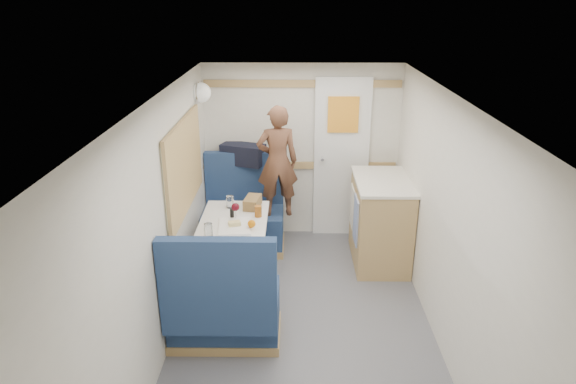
{
  "coord_description": "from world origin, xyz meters",
  "views": [
    {
      "loc": [
        -0.09,
        -3.37,
        2.69
      ],
      "look_at": [
        -0.14,
        0.9,
        1.04
      ],
      "focal_mm": 32.0,
      "sensor_mm": 36.0,
      "label": 1
    }
  ],
  "objects_px": {
    "person": "(277,162)",
    "cheese_block": "(234,224)",
    "galley_counter": "(380,221)",
    "orange_fruit": "(252,224)",
    "duffel_bag": "(243,154)",
    "beer_glass": "(258,211)",
    "wine_glass": "(235,208)",
    "tray": "(235,226)",
    "dinette_table": "(234,234)",
    "pepper_grinder": "(232,214)",
    "bench_near": "(224,311)",
    "tumbler_left": "(208,230)",
    "dome_light": "(201,93)",
    "bread_loaf": "(252,202)",
    "tumbler_mid": "(230,202)",
    "bench_far": "(244,222)"
  },
  "relations": [
    {
      "from": "cheese_block",
      "to": "bread_loaf",
      "type": "xyz_separation_m",
      "value": [
        0.13,
        0.47,
        0.02
      ]
    },
    {
      "from": "cheese_block",
      "to": "dinette_table",
      "type": "bearing_deg",
      "value": 98.77
    },
    {
      "from": "dinette_table",
      "to": "orange_fruit",
      "type": "relative_size",
      "value": 12.89
    },
    {
      "from": "bread_loaf",
      "to": "pepper_grinder",
      "type": "bearing_deg",
      "value": -121.1
    },
    {
      "from": "tray",
      "to": "beer_glass",
      "type": "height_order",
      "value": "beer_glass"
    },
    {
      "from": "orange_fruit",
      "to": "tumbler_left",
      "type": "xyz_separation_m",
      "value": [
        -0.36,
        -0.15,
        0.01
      ]
    },
    {
      "from": "tray",
      "to": "beer_glass",
      "type": "distance_m",
      "value": 0.32
    },
    {
      "from": "bench_near",
      "to": "beer_glass",
      "type": "bearing_deg",
      "value": 76.42
    },
    {
      "from": "person",
      "to": "bench_far",
      "type": "bearing_deg",
      "value": -24.63
    },
    {
      "from": "pepper_grinder",
      "to": "dinette_table",
      "type": "bearing_deg",
      "value": -33.81
    },
    {
      "from": "dome_light",
      "to": "cheese_block",
      "type": "distance_m",
      "value": 1.49
    },
    {
      "from": "tray",
      "to": "tumbler_mid",
      "type": "distance_m",
      "value": 0.48
    },
    {
      "from": "duffel_bag",
      "to": "tumbler_mid",
      "type": "height_order",
      "value": "duffel_bag"
    },
    {
      "from": "orange_fruit",
      "to": "beer_glass",
      "type": "distance_m",
      "value": 0.28
    },
    {
      "from": "bench_far",
      "to": "wine_glass",
      "type": "bearing_deg",
      "value": -88.59
    },
    {
      "from": "bench_far",
      "to": "bread_loaf",
      "type": "distance_m",
      "value": 0.76
    },
    {
      "from": "tray",
      "to": "tumbler_left",
      "type": "height_order",
      "value": "tumbler_left"
    },
    {
      "from": "dinette_table",
      "to": "bread_loaf",
      "type": "height_order",
      "value": "bread_loaf"
    },
    {
      "from": "dome_light",
      "to": "pepper_grinder",
      "type": "bearing_deg",
      "value": -65.98
    },
    {
      "from": "galley_counter",
      "to": "tumbler_left",
      "type": "relative_size",
      "value": 7.69
    },
    {
      "from": "dome_light",
      "to": "orange_fruit",
      "type": "bearing_deg",
      "value": -61.64
    },
    {
      "from": "person",
      "to": "cheese_block",
      "type": "relative_size",
      "value": 11.13
    },
    {
      "from": "bench_near",
      "to": "duffel_bag",
      "type": "height_order",
      "value": "duffel_bag"
    },
    {
      "from": "duffel_bag",
      "to": "wine_glass",
      "type": "bearing_deg",
      "value": -68.49
    },
    {
      "from": "dinette_table",
      "to": "bench_near",
      "type": "xyz_separation_m",
      "value": [
        -0.0,
        -0.86,
        -0.27
      ]
    },
    {
      "from": "bench_near",
      "to": "tray",
      "type": "relative_size",
      "value": 2.83
    },
    {
      "from": "wine_glass",
      "to": "pepper_grinder",
      "type": "xyz_separation_m",
      "value": [
        -0.04,
        0.02,
        -0.07
      ]
    },
    {
      "from": "dinette_table",
      "to": "cheese_block",
      "type": "bearing_deg",
      "value": -81.23
    },
    {
      "from": "beer_glass",
      "to": "tray",
      "type": "bearing_deg",
      "value": -128.34
    },
    {
      "from": "pepper_grinder",
      "to": "person",
      "type": "bearing_deg",
      "value": 61.35
    },
    {
      "from": "bread_loaf",
      "to": "cheese_block",
      "type": "bearing_deg",
      "value": -105.22
    },
    {
      "from": "tray",
      "to": "beer_glass",
      "type": "relative_size",
      "value": 3.44
    },
    {
      "from": "duffel_bag",
      "to": "beer_glass",
      "type": "distance_m",
      "value": 1.11
    },
    {
      "from": "bench_far",
      "to": "galley_counter",
      "type": "distance_m",
      "value": 1.51
    },
    {
      "from": "bench_near",
      "to": "beer_glass",
      "type": "xyz_separation_m",
      "value": [
        0.23,
        0.93,
        0.47
      ]
    },
    {
      "from": "tumbler_left",
      "to": "beer_glass",
      "type": "relative_size",
      "value": 1.11
    },
    {
      "from": "dinette_table",
      "to": "cheese_block",
      "type": "xyz_separation_m",
      "value": [
        0.03,
        -0.17,
        0.19
      ]
    },
    {
      "from": "tray",
      "to": "orange_fruit",
      "type": "bearing_deg",
      "value": -12.9
    },
    {
      "from": "wine_glass",
      "to": "cheese_block",
      "type": "bearing_deg",
      "value": -88.09
    },
    {
      "from": "galley_counter",
      "to": "orange_fruit",
      "type": "relative_size",
      "value": 12.89
    },
    {
      "from": "dinette_table",
      "to": "pepper_grinder",
      "type": "height_order",
      "value": "pepper_grinder"
    },
    {
      "from": "galley_counter",
      "to": "bread_loaf",
      "type": "distance_m",
      "value": 1.37
    },
    {
      "from": "dinette_table",
      "to": "beer_glass",
      "type": "distance_m",
      "value": 0.31
    },
    {
      "from": "dinette_table",
      "to": "dome_light",
      "type": "height_order",
      "value": "dome_light"
    },
    {
      "from": "bench_far",
      "to": "tumbler_left",
      "type": "bearing_deg",
      "value": -98.24
    },
    {
      "from": "tray",
      "to": "bread_loaf",
      "type": "distance_m",
      "value": 0.49
    },
    {
      "from": "dome_light",
      "to": "galley_counter",
      "type": "bearing_deg",
      "value": -9.18
    },
    {
      "from": "tumbler_left",
      "to": "beer_glass",
      "type": "xyz_separation_m",
      "value": [
        0.4,
        0.43,
        -0.01
      ]
    },
    {
      "from": "orange_fruit",
      "to": "tumbler_mid",
      "type": "xyz_separation_m",
      "value": [
        -0.25,
        0.5,
        0.01
      ]
    },
    {
      "from": "dome_light",
      "to": "wine_glass",
      "type": "bearing_deg",
      "value": -64.53
    }
  ]
}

